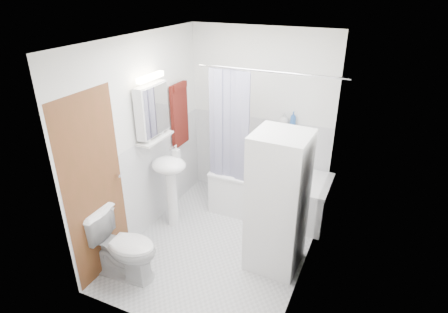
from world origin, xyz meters
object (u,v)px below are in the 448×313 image
at_px(bathtub, 270,191).
at_px(toilet, 123,246).
at_px(sink, 170,176).
at_px(washer_dryer, 277,203).

distance_m(bathtub, toilet, 2.07).
bearing_deg(bathtub, sink, -143.88).
relative_size(sink, washer_dryer, 0.66).
bearing_deg(sink, toilet, -88.09).
distance_m(bathtub, sink, 1.38).
xyz_separation_m(bathtub, toilet, (-1.04, -1.80, 0.05)).
height_order(sink, toilet, sink).
xyz_separation_m(bathtub, washer_dryer, (0.36, -0.95, 0.46)).
distance_m(sink, washer_dryer, 1.44).
relative_size(sink, toilet, 1.37).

